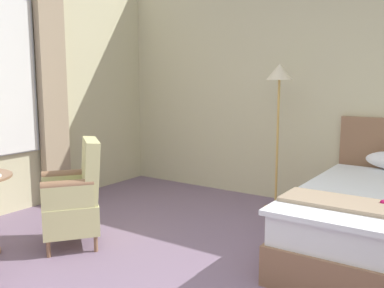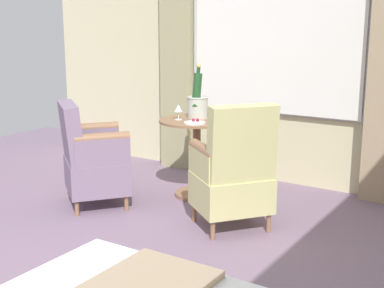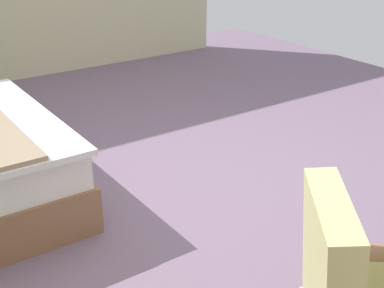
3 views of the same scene
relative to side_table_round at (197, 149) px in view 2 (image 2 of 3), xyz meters
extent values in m
cube|color=beige|center=(-0.89, 0.37, 1.05)|extent=(0.12, 5.69, 2.99)
cube|color=white|center=(-0.81, 0.37, 1.11)|extent=(0.02, 1.83, 1.74)
cube|color=white|center=(-0.78, 0.37, 1.11)|extent=(0.02, 1.74, 1.70)
cube|color=tan|center=(-0.73, -0.72, 0.93)|extent=(0.10, 0.36, 2.74)
cylinder|color=#896245|center=(0.00, 0.00, -0.43)|extent=(0.40, 0.40, 0.03)
cylinder|color=#896245|center=(0.00, 0.00, -0.10)|extent=(0.07, 0.07, 0.69)
cylinder|color=#896245|center=(0.00, 0.00, 0.26)|extent=(0.68, 0.68, 0.02)
cylinder|color=#B5BBB0|center=(-0.08, -0.04, 0.36)|extent=(0.18, 0.18, 0.19)
torus|color=#B5BBB0|center=(-0.08, -0.04, 0.46)|extent=(0.20, 0.20, 0.02)
cylinder|color=white|center=(-0.08, -0.04, 0.44)|extent=(0.16, 0.16, 0.03)
cylinder|color=#1E4723|center=(-0.05, -0.03, 0.52)|extent=(0.15, 0.10, 0.31)
cylinder|color=#193D1E|center=(-0.10, -0.05, 0.70)|extent=(0.05, 0.04, 0.08)
sphere|color=gold|center=(-0.10, -0.05, 0.74)|extent=(0.04, 0.04, 0.04)
cylinder|color=white|center=(0.09, -0.14, 0.27)|extent=(0.07, 0.07, 0.01)
cylinder|color=white|center=(0.09, -0.14, 0.31)|extent=(0.01, 0.01, 0.07)
cone|color=white|center=(0.09, -0.14, 0.37)|extent=(0.07, 0.07, 0.06)
cylinder|color=white|center=(-0.08, 0.19, 0.27)|extent=(0.07, 0.07, 0.01)
cylinder|color=white|center=(-0.08, 0.19, 0.31)|extent=(0.01, 0.01, 0.07)
cone|color=white|center=(-0.08, 0.19, 0.38)|extent=(0.07, 0.07, 0.07)
cylinder|color=white|center=(0.17, 0.08, 0.28)|extent=(0.19, 0.19, 0.01)
sphere|color=#8F1E46|center=(0.14, 0.05, 0.29)|extent=(0.03, 0.03, 0.03)
sphere|color=maroon|center=(0.13, 0.09, 0.29)|extent=(0.03, 0.03, 0.03)
cylinder|color=#896245|center=(0.20, 0.61, -0.37)|extent=(0.04, 0.04, 0.15)
cylinder|color=#896245|center=(0.56, 0.33, -0.37)|extent=(0.04, 0.04, 0.15)
cylinder|color=#896245|center=(0.45, 0.93, -0.37)|extent=(0.04, 0.04, 0.15)
cylinder|color=#896245|center=(0.81, 0.65, -0.37)|extent=(0.04, 0.04, 0.15)
cube|color=#C9C584|center=(0.51, 0.63, -0.16)|extent=(0.72, 0.71, 0.27)
cube|color=#C9C584|center=(0.63, 0.78, 0.26)|extent=(0.50, 0.44, 0.57)
cube|color=#C9C584|center=(0.32, 0.75, 0.08)|extent=(0.34, 0.41, 0.21)
cylinder|color=#896245|center=(0.32, 0.75, 0.18)|extent=(0.34, 0.41, 0.09)
cube|color=#C9C584|center=(0.67, 0.48, 0.08)|extent=(0.34, 0.41, 0.21)
cylinder|color=#896245|center=(0.67, 0.48, 0.18)|extent=(0.34, 0.41, 0.09)
cylinder|color=#896245|center=(0.66, -0.28, -0.37)|extent=(0.04, 0.04, 0.13)
cylinder|color=#896245|center=(0.36, -0.67, -0.37)|extent=(0.04, 0.04, 0.13)
cylinder|color=#896245|center=(0.99, -0.54, -0.37)|extent=(0.04, 0.04, 0.13)
cylinder|color=#896245|center=(0.69, -0.93, -0.37)|extent=(0.04, 0.04, 0.13)
cube|color=slate|center=(0.67, -0.61, -0.17)|extent=(0.74, 0.75, 0.27)
cube|color=slate|center=(0.83, -0.73, 0.21)|extent=(0.46, 0.52, 0.50)
cube|color=slate|center=(0.80, -0.41, 0.08)|extent=(0.41, 0.35, 0.23)
cylinder|color=#896245|center=(0.80, -0.41, 0.20)|extent=(0.41, 0.35, 0.09)
cube|color=slate|center=(0.51, -0.78, 0.08)|extent=(0.41, 0.35, 0.23)
cylinder|color=#896245|center=(0.51, -0.78, 0.20)|extent=(0.41, 0.35, 0.09)
camera|label=1|loc=(3.57, -1.88, 1.10)|focal=40.00mm
camera|label=2|loc=(3.97, 2.51, 1.11)|focal=50.00mm
camera|label=3|loc=(-0.36, 2.06, 1.44)|focal=50.00mm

